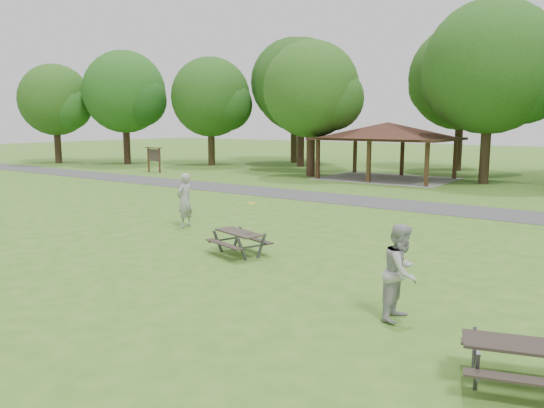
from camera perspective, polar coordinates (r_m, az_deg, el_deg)
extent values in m
plane|color=#3F6E1F|center=(14.35, -12.77, -6.79)|extent=(160.00, 160.00, 0.00)
cube|color=#414143|center=(25.62, 11.33, 0.16)|extent=(120.00, 3.20, 0.02)
cube|color=#351F13|center=(35.47, 4.95, 4.79)|extent=(0.22, 0.22, 2.60)
cube|color=#3C2616|center=(40.19, 8.92, 5.20)|extent=(0.22, 0.22, 2.60)
cube|color=#3C2815|center=(33.73, 10.37, 4.47)|extent=(0.22, 0.22, 2.60)
cube|color=#352113|center=(38.67, 13.83, 4.91)|extent=(0.22, 0.22, 2.60)
cube|color=#352313|center=(32.32, 16.31, 4.07)|extent=(0.22, 0.22, 2.60)
cube|color=#3A2415|center=(37.44, 19.09, 4.55)|extent=(0.22, 0.22, 2.60)
cube|color=black|center=(36.11, 12.29, 6.89)|extent=(8.60, 6.60, 0.16)
pyramid|color=#381D16|center=(36.10, 12.32, 7.81)|extent=(7.01, 7.01, 1.00)
cube|color=gray|center=(36.30, 12.15, 2.68)|extent=(8.40, 6.40, 0.03)
cube|color=#392515|center=(41.29, -13.13, 4.61)|extent=(0.10, 0.10, 1.80)
cube|color=#3D2116|center=(40.39, -12.00, 4.56)|extent=(0.10, 0.10, 1.80)
cube|color=#312A23|center=(40.81, -12.59, 5.15)|extent=(1.40, 0.06, 0.90)
cube|color=#382216|center=(40.78, -12.62, 5.92)|extent=(1.60, 0.30, 0.06)
cylinder|color=black|center=(49.46, -15.35, 6.29)|extent=(0.60, 0.60, 3.67)
sphere|color=#194C15|center=(49.49, -15.57, 11.54)|extent=(7.20, 7.20, 7.20)
sphere|color=#133F12|center=(48.40, -14.03, 10.81)|extent=(4.68, 4.68, 4.68)
sphere|color=#1A4B15|center=(50.47, -16.77, 10.82)|extent=(4.32, 4.32, 4.32)
cylinder|color=#302115|center=(46.78, -6.53, 6.20)|extent=(0.60, 0.60, 3.32)
sphere|color=#1C4814|center=(46.77, -6.63, 11.36)|extent=(6.80, 6.80, 6.80)
sphere|color=#184413|center=(45.96, -4.92, 10.58)|extent=(4.42, 4.42, 4.42)
sphere|color=#1B4A15|center=(47.53, -8.01, 10.68)|extent=(4.08, 4.08, 4.08)
cylinder|color=black|center=(45.29, 3.10, 6.49)|extent=(0.60, 0.60, 3.85)
sphere|color=#194012|center=(45.34, 3.15, 12.62)|extent=(7.80, 7.80, 7.80)
sphere|color=#204C15|center=(44.63, 5.30, 11.66)|extent=(5.07, 5.07, 5.07)
sphere|color=#184413|center=(46.00, 1.34, 11.85)|extent=(4.68, 4.68, 4.68)
cylinder|color=#311E15|center=(37.14, 4.18, 5.68)|extent=(0.60, 0.60, 3.50)
sphere|color=#204C15|center=(37.14, 4.26, 12.20)|extent=(6.60, 6.60, 6.60)
sphere|color=#1B4714|center=(36.62, 6.51, 11.18)|extent=(4.29, 4.29, 4.29)
sphere|color=#164714|center=(37.66, 2.34, 11.42)|extent=(3.96, 3.96, 3.96)
cylinder|color=black|center=(35.16, 21.94, 5.31)|extent=(0.60, 0.60, 4.02)
sphere|color=#1B4814|center=(35.26, 22.43, 13.46)|extent=(8.00, 8.00, 8.00)
sphere|color=#174413|center=(35.10, 25.38, 11.99)|extent=(5.20, 5.20, 5.20)
sphere|color=#194212|center=(35.43, 19.72, 12.60)|extent=(4.80, 4.80, 4.80)
cylinder|color=#302215|center=(49.84, 2.37, 7.02)|extent=(0.60, 0.60, 4.38)
sphere|color=#184012|center=(49.94, 2.41, 12.98)|extent=(8.00, 8.00, 8.00)
sphere|color=#184A15|center=(49.18, 4.39, 12.09)|extent=(5.20, 5.20, 5.20)
sphere|color=#214E16|center=(50.64, 0.73, 12.25)|extent=(4.80, 4.80, 4.80)
cylinder|color=black|center=(43.92, 19.41, 6.11)|extent=(0.60, 0.60, 4.13)
sphere|color=#1C4714|center=(44.01, 19.76, 12.70)|extent=(8.00, 8.00, 8.00)
sphere|color=#1B4D16|center=(43.77, 22.12, 11.55)|extent=(5.20, 5.20, 5.20)
sphere|color=#204C15|center=(44.25, 17.61, 12.00)|extent=(4.80, 4.80, 4.80)
cylinder|color=black|center=(52.60, -22.05, 5.91)|extent=(0.60, 0.60, 3.32)
sphere|color=#1F4914|center=(52.59, -22.31, 10.32)|extent=(6.40, 6.40, 6.40)
sphere|color=#1A4A15|center=(51.53, -21.11, 9.72)|extent=(4.16, 4.16, 4.16)
sphere|color=#1B4D16|center=(53.56, -23.20, 9.72)|extent=(3.84, 3.84, 3.84)
cube|color=#322A24|center=(15.30, -3.56, -3.08)|extent=(1.73, 1.07, 0.04)
cube|color=#302723|center=(15.07, -5.22, -4.32)|extent=(1.61, 0.68, 0.04)
cube|color=#2B221F|center=(15.65, -1.93, -3.78)|extent=(1.61, 0.68, 0.04)
cube|color=#414144|center=(15.70, -5.84, -4.02)|extent=(0.15, 0.34, 0.70)
cube|color=#404042|center=(16.05, -3.80, -3.70)|extent=(0.15, 0.34, 0.70)
cube|color=#434346|center=(15.87, -4.81, -3.77)|extent=(0.42, 1.27, 0.04)
cube|color=#3D3C3F|center=(14.68, -3.26, -4.90)|extent=(0.15, 0.34, 0.70)
cube|color=#424245|center=(15.06, -1.15, -4.53)|extent=(0.15, 0.34, 0.70)
cube|color=#3E3E40|center=(14.87, -2.19, -4.61)|extent=(0.42, 1.27, 0.04)
cube|color=black|center=(8.60, 25.50, -13.55)|extent=(1.77, 1.13, 0.05)
cube|color=black|center=(8.21, 25.86, -16.73)|extent=(1.64, 0.73, 0.04)
cube|color=#322924|center=(9.20, 24.94, -13.85)|extent=(1.64, 0.73, 0.04)
cube|color=#444446|center=(8.35, 21.14, -16.46)|extent=(0.16, 0.35, 0.72)
cube|color=#434346|center=(8.97, 20.91, -14.61)|extent=(0.16, 0.35, 0.72)
cube|color=#3E3E41|center=(8.65, 21.03, -15.34)|extent=(0.46, 1.30, 0.05)
cylinder|color=yellow|center=(15.05, -2.22, 0.08)|extent=(0.31, 0.31, 0.02)
imported|color=#98989B|center=(19.50, -9.38, 0.40)|extent=(0.55, 0.77, 1.97)
imported|color=#A3A3A6|center=(10.61, 13.73, -7.12)|extent=(0.73, 0.93, 1.89)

